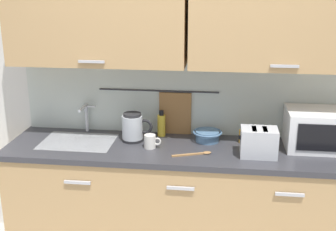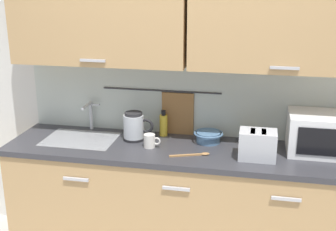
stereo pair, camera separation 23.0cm
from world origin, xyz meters
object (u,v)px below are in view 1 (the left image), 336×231
object	(u,v)px
wooden_spoon	(197,154)
toaster	(259,142)
mug_near_sink	(150,141)
mug_by_kettle	(245,136)
electric_kettle	(133,127)
mixing_bowl	(207,135)
dish_soap_bottle	(161,125)
microwave	(320,130)

from	to	relation	value
wooden_spoon	toaster	bearing A→B (deg)	4.63
mug_near_sink	mug_by_kettle	size ratio (longest dim) A/B	1.00
mug_by_kettle	toaster	bearing A→B (deg)	-71.57
mug_near_sink	wooden_spoon	world-z (taller)	mug_near_sink
electric_kettle	mixing_bowl	xyz separation A→B (m)	(0.54, 0.05, -0.06)
mug_near_sink	mixing_bowl	world-z (taller)	mug_near_sink
dish_soap_bottle	mixing_bowl	distance (m)	0.36
mug_near_sink	toaster	distance (m)	0.74
mug_near_sink	toaster	xyz separation A→B (m)	(0.74, -0.05, 0.05)
dish_soap_bottle	wooden_spoon	size ratio (longest dim) A/B	0.73
dish_soap_bottle	mug_near_sink	xyz separation A→B (m)	(-0.04, -0.26, -0.04)
wooden_spoon	mug_near_sink	bearing A→B (deg)	165.71
dish_soap_bottle	mixing_bowl	xyz separation A→B (m)	(0.35, -0.08, -0.04)
mug_near_sink	electric_kettle	bearing A→B (deg)	139.47
dish_soap_bottle	mug_by_kettle	xyz separation A→B (m)	(0.62, -0.07, -0.04)
microwave	dish_soap_bottle	world-z (taller)	microwave
microwave	electric_kettle	xyz separation A→B (m)	(-1.31, -0.02, -0.03)
mug_near_sink	toaster	world-z (taller)	toaster
electric_kettle	mug_near_sink	bearing A→B (deg)	-40.53
electric_kettle	dish_soap_bottle	size ratio (longest dim) A/B	1.16
electric_kettle	mixing_bowl	distance (m)	0.54
microwave	toaster	xyz separation A→B (m)	(-0.43, -0.20, -0.04)
mug_by_kettle	wooden_spoon	size ratio (longest dim) A/B	0.45
mug_by_kettle	mixing_bowl	bearing A→B (deg)	-179.17
dish_soap_bottle	toaster	world-z (taller)	dish_soap_bottle
toaster	wooden_spoon	bearing A→B (deg)	-175.37
microwave	mug_near_sink	size ratio (longest dim) A/B	3.83
microwave	mixing_bowl	world-z (taller)	microwave
dish_soap_bottle	mug_by_kettle	bearing A→B (deg)	-6.71
electric_kettle	wooden_spoon	world-z (taller)	electric_kettle
toaster	microwave	bearing A→B (deg)	24.58
mug_near_sink	mug_by_kettle	world-z (taller)	same
microwave	electric_kettle	size ratio (longest dim) A/B	2.03
microwave	mug_near_sink	xyz separation A→B (m)	(-1.16, -0.14, -0.09)
microwave	wooden_spoon	bearing A→B (deg)	-164.71
toaster	wooden_spoon	size ratio (longest dim) A/B	0.96
microwave	mug_by_kettle	distance (m)	0.51
dish_soap_bottle	mixing_bowl	bearing A→B (deg)	-12.41
electric_kettle	dish_soap_bottle	xyz separation A→B (m)	(0.19, 0.13, -0.01)
dish_soap_bottle	mug_near_sink	distance (m)	0.26
electric_kettle	toaster	xyz separation A→B (m)	(0.88, -0.18, -0.01)
dish_soap_bottle	mug_near_sink	size ratio (longest dim) A/B	1.63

